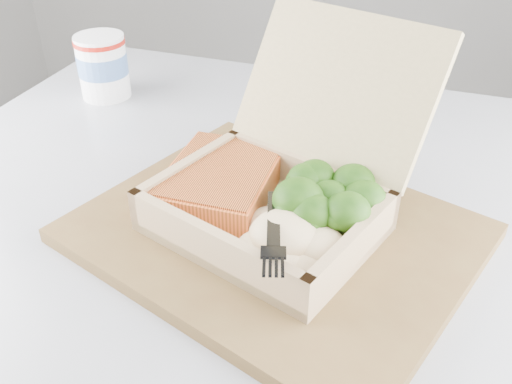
% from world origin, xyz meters
% --- Properties ---
extents(cafe_table, '(0.99, 0.99, 0.75)m').
position_xyz_m(cafe_table, '(-0.66, 0.05, 0.56)').
color(cafe_table, black).
rests_on(cafe_table, floor).
extents(serving_tray, '(0.45, 0.42, 0.02)m').
position_xyz_m(serving_tray, '(-0.64, 0.06, 0.76)').
color(serving_tray, brown).
rests_on(serving_tray, cafe_table).
extents(takeout_container, '(0.29, 0.31, 0.17)m').
position_xyz_m(takeout_container, '(-0.63, 0.09, 0.81)').
color(takeout_container, tan).
rests_on(takeout_container, serving_tray).
extents(salmon_fillet, '(0.12, 0.15, 0.03)m').
position_xyz_m(salmon_fillet, '(-0.70, 0.09, 0.79)').
color(salmon_fillet, orange).
rests_on(salmon_fillet, takeout_container).
extents(broccoli_pile, '(0.11, 0.11, 0.04)m').
position_xyz_m(broccoli_pile, '(-0.59, 0.06, 0.80)').
color(broccoli_pile, '#346516').
rests_on(broccoli_pile, takeout_container).
extents(mashed_potatoes, '(0.10, 0.09, 0.03)m').
position_xyz_m(mashed_potatoes, '(-0.63, 0.01, 0.79)').
color(mashed_potatoes, beige).
rests_on(mashed_potatoes, takeout_container).
extents(plastic_fork, '(0.03, 0.14, 0.02)m').
position_xyz_m(plastic_fork, '(-0.64, 0.04, 0.81)').
color(plastic_fork, black).
rests_on(plastic_fork, mashed_potatoes).
extents(paper_cup, '(0.07, 0.07, 0.09)m').
position_xyz_m(paper_cup, '(-0.93, 0.34, 0.80)').
color(paper_cup, white).
rests_on(paper_cup, cafe_table).
extents(receipt, '(0.12, 0.14, 0.00)m').
position_xyz_m(receipt, '(-0.60, 0.23, 0.75)').
color(receipt, white).
rests_on(receipt, cafe_table).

